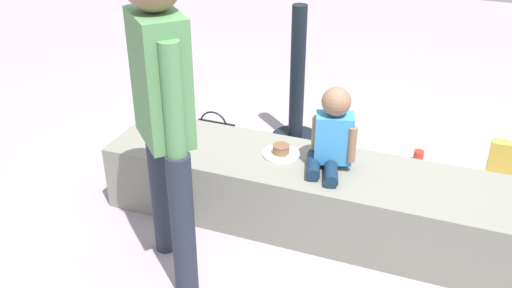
% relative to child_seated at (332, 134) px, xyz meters
% --- Properties ---
extents(ground_plane, '(12.00, 12.00, 0.00)m').
position_rel_child_seated_xyz_m(ground_plane, '(-0.00, -0.01, -0.62)').
color(ground_plane, '#A0929C').
extents(concrete_ledge, '(2.68, 0.58, 0.41)m').
position_rel_child_seated_xyz_m(concrete_ledge, '(-0.00, -0.01, -0.42)').
color(concrete_ledge, gray).
rests_on(concrete_ledge, ground_plane).
extents(child_seated, '(0.29, 0.34, 0.48)m').
position_rel_child_seated_xyz_m(child_seated, '(0.00, 0.00, 0.00)').
color(child_seated, '#122A41').
rests_on(child_seated, concrete_ledge).
extents(adult_standing, '(0.39, 0.38, 1.67)m').
position_rel_child_seated_xyz_m(adult_standing, '(-0.66, -0.67, 0.38)').
color(adult_standing, '#232937').
rests_on(adult_standing, ground_plane).
extents(cake_plate, '(0.22, 0.22, 0.07)m').
position_rel_child_seated_xyz_m(cake_plate, '(-0.31, 0.03, -0.19)').
color(cake_plate, white).
rests_on(cake_plate, concrete_ledge).
extents(gift_bag, '(0.24, 0.09, 0.37)m').
position_rel_child_seated_xyz_m(gift_bag, '(1.00, 0.86, -0.46)').
color(gift_bag, gold).
rests_on(gift_bag, ground_plane).
extents(railing_post, '(0.36, 0.36, 1.06)m').
position_rel_child_seated_xyz_m(railing_post, '(-0.51, 0.98, -0.23)').
color(railing_post, black).
rests_on(railing_post, ground_plane).
extents(water_bottle_near_gift, '(0.06, 0.06, 0.21)m').
position_rel_child_seated_xyz_m(water_bottle_near_gift, '(-0.44, 0.61, -0.53)').
color(water_bottle_near_gift, silver).
rests_on(water_bottle_near_gift, ground_plane).
extents(party_cup_red, '(0.07, 0.07, 0.09)m').
position_rel_child_seated_xyz_m(party_cup_red, '(0.42, 0.98, -0.58)').
color(party_cup_red, red).
rests_on(party_cup_red, ground_plane).
extents(handbag_black_leather, '(0.30, 0.13, 0.30)m').
position_rel_child_seated_xyz_m(handbag_black_leather, '(-1.05, 0.66, -0.52)').
color(handbag_black_leather, black).
rests_on(handbag_black_leather, ground_plane).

